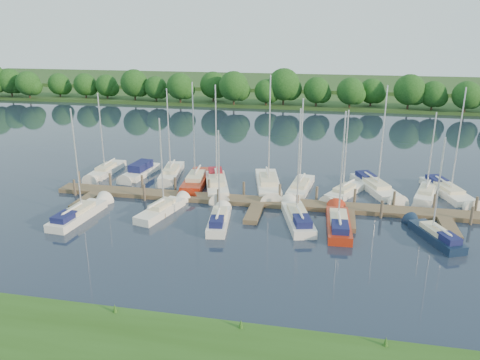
% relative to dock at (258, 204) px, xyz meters
% --- Properties ---
extents(ground, '(260.00, 260.00, 0.00)m').
position_rel_dock_xyz_m(ground, '(0.00, -7.31, -0.20)').
color(ground, '#1A2234').
rests_on(ground, ground).
extents(dock, '(40.00, 6.00, 0.40)m').
position_rel_dock_xyz_m(dock, '(0.00, 0.00, 0.00)').
color(dock, brown).
rests_on(dock, ground).
extents(mooring_pilings, '(38.24, 2.84, 2.00)m').
position_rel_dock_xyz_m(mooring_pilings, '(0.00, 1.13, 0.40)').
color(mooring_pilings, '#473D33').
rests_on(mooring_pilings, ground).
extents(far_shore, '(180.00, 30.00, 0.60)m').
position_rel_dock_xyz_m(far_shore, '(0.00, 67.69, 0.10)').
color(far_shore, '#24431A').
rests_on(far_shore, ground).
extents(distant_hill, '(220.00, 40.00, 1.40)m').
position_rel_dock_xyz_m(distant_hill, '(0.00, 92.69, 0.50)').
color(distant_hill, '#2F4F22').
rests_on(distant_hill, ground).
extents(treeline, '(143.97, 9.70, 8.25)m').
position_rel_dock_xyz_m(treeline, '(1.71, 54.39, 3.78)').
color(treeline, '#38281C').
rests_on(treeline, ground).
extents(sailboat_n_0, '(1.73, 7.27, 9.30)m').
position_rel_dock_xyz_m(sailboat_n_0, '(-18.37, 6.55, 0.07)').
color(sailboat_n_0, white).
rests_on(sailboat_n_0, ground).
extents(motorboat, '(2.47, 6.61, 1.80)m').
position_rel_dock_xyz_m(motorboat, '(-14.31, 6.60, 0.16)').
color(motorboat, white).
rests_on(motorboat, ground).
extents(sailboat_n_2, '(2.95, 7.94, 9.97)m').
position_rel_dock_xyz_m(sailboat_n_2, '(-10.86, 7.00, 0.07)').
color(sailboat_n_2, white).
rests_on(sailboat_n_2, ground).
extents(sailboat_n_3, '(2.72, 8.69, 11.03)m').
position_rel_dock_xyz_m(sailboat_n_3, '(-7.36, 4.75, 0.08)').
color(sailboat_n_3, '#9F240E').
rests_on(sailboat_n_3, ground).
extents(sailboat_n_4, '(4.06, 8.52, 10.97)m').
position_rel_dock_xyz_m(sailboat_n_4, '(-4.91, 3.95, 0.14)').
color(sailboat_n_4, white).
rests_on(sailboat_n_4, ground).
extents(sailboat_n_5, '(3.81, 9.39, 11.85)m').
position_rel_dock_xyz_m(sailboat_n_5, '(0.19, 5.09, 0.08)').
color(sailboat_n_5, white).
rests_on(sailboat_n_5, ground).
extents(sailboat_n_6, '(2.49, 7.64, 9.63)m').
position_rel_dock_xyz_m(sailboat_n_6, '(3.42, 4.95, 0.07)').
color(sailboat_n_6, white).
rests_on(sailboat_n_6, ground).
extents(sailboat_n_7, '(4.19, 6.61, 8.77)m').
position_rel_dock_xyz_m(sailboat_n_7, '(7.71, 4.43, 0.07)').
color(sailboat_n_7, white).
rests_on(sailboat_n_7, ground).
extents(sailboat_n_8, '(4.68, 8.53, 10.87)m').
position_rel_dock_xyz_m(sailboat_n_8, '(10.87, 6.53, 0.11)').
color(sailboat_n_8, white).
rests_on(sailboat_n_8, ground).
extents(sailboat_n_9, '(3.16, 6.76, 8.68)m').
position_rel_dock_xyz_m(sailboat_n_9, '(15.46, 5.44, 0.07)').
color(sailboat_n_9, white).
rests_on(sailboat_n_9, ground).
extents(sailboat_n_10, '(4.13, 8.66, 10.85)m').
position_rel_dock_xyz_m(sailboat_n_10, '(17.73, 6.64, 0.10)').
color(sailboat_n_10, white).
rests_on(sailboat_n_10, ground).
extents(sailboat_s_0, '(2.32, 7.68, 9.77)m').
position_rel_dock_xyz_m(sailboat_s_0, '(-14.63, -5.74, 0.12)').
color(sailboat_s_0, white).
rests_on(sailboat_s_0, ground).
extents(sailboat_s_1, '(2.92, 6.84, 8.82)m').
position_rel_dock_xyz_m(sailboat_s_1, '(-8.01, -3.31, 0.08)').
color(sailboat_s_1, white).
rests_on(sailboat_s_1, ground).
extents(sailboat_s_2, '(2.16, 6.35, 8.34)m').
position_rel_dock_xyz_m(sailboat_s_2, '(-2.50, -4.82, 0.14)').
color(sailboat_s_2, white).
rests_on(sailboat_s_2, ground).
extents(sailboat_s_3, '(3.48, 7.77, 9.96)m').
position_rel_dock_xyz_m(sailboat_s_3, '(3.83, -2.96, 0.13)').
color(sailboat_s_3, white).
rests_on(sailboat_s_3, ground).
extents(sailboat_s_4, '(2.15, 7.75, 9.94)m').
position_rel_dock_xyz_m(sailboat_s_4, '(7.20, -3.45, 0.13)').
color(sailboat_s_4, '#9F240E').
rests_on(sailboat_s_4, ground).
extents(sailboat_s_5, '(3.61, 6.34, 8.38)m').
position_rel_dock_xyz_m(sailboat_s_5, '(14.51, -4.26, 0.12)').
color(sailboat_s_5, '#0F1D34').
rests_on(sailboat_s_5, ground).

